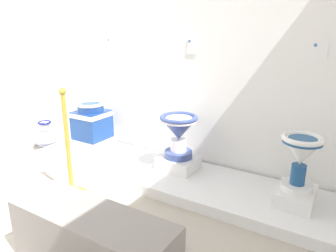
# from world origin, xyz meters

# --- Properties ---
(wall_back) EXTENTS (4.23, 0.06, 3.22)m
(wall_back) POSITION_xyz_m (2.01, 2.97, 1.61)
(wall_back) COLOR white
(wall_back) RESTS_ON ground_plane
(display_platform) EXTENTS (3.34, 0.77, 0.10)m
(display_platform) POSITION_xyz_m (2.01, 2.54, 0.05)
(display_platform) COLOR white
(display_platform) RESTS_ON ground_plane
(plinth_block_leftmost) EXTENTS (0.39, 0.32, 0.15)m
(plinth_block_leftmost) POSITION_xyz_m (0.91, 2.56, 0.17)
(plinth_block_leftmost) COLOR white
(plinth_block_leftmost) RESTS_ON display_platform
(antique_toilet_leftmost) EXTENTS (0.35, 0.34, 0.42)m
(antique_toilet_leftmost) POSITION_xyz_m (0.91, 2.56, 0.46)
(antique_toilet_leftmost) COLOR navy
(antique_toilet_leftmost) RESTS_ON plinth_block_leftmost
(plinth_block_tall_cobalt) EXTENTS (0.36, 0.32, 0.13)m
(plinth_block_tall_cobalt) POSITION_xyz_m (2.00, 2.64, 0.16)
(plinth_block_tall_cobalt) COLOR white
(plinth_block_tall_cobalt) RESTS_ON display_platform
(antique_toilet_tall_cobalt) EXTENTS (0.37, 0.37, 0.43)m
(antique_toilet_tall_cobalt) POSITION_xyz_m (2.00, 2.64, 0.50)
(antique_toilet_tall_cobalt) COLOR #3B4E92
(antique_toilet_tall_cobalt) RESTS_ON plinth_block_tall_cobalt
(plinth_block_pale_glazed) EXTENTS (0.29, 0.36, 0.12)m
(plinth_block_pale_glazed) POSITION_xyz_m (3.12, 2.56, 0.16)
(plinth_block_pale_glazed) COLOR white
(plinth_block_pale_glazed) RESTS_ON display_platform
(antique_toilet_pale_glazed) EXTENTS (0.32, 0.32, 0.45)m
(antique_toilet_pale_glazed) POSITION_xyz_m (3.12, 2.56, 0.52)
(antique_toilet_pale_glazed) COLOR white
(antique_toilet_pale_glazed) RESTS_ON plinth_block_pale_glazed
(info_placard_first) EXTENTS (0.10, 0.01, 0.12)m
(info_placard_first) POSITION_xyz_m (0.92, 2.94, 1.29)
(info_placard_first) COLOR white
(info_placard_second) EXTENTS (0.11, 0.01, 0.15)m
(info_placard_second) POSITION_xyz_m (1.97, 2.94, 1.28)
(info_placard_second) COLOR white
(info_placard_third) EXTENTS (0.11, 0.01, 0.12)m
(info_placard_third) POSITION_xyz_m (3.11, 2.94, 1.28)
(info_placard_third) COLOR white
(decorative_vase_spare) EXTENTS (0.27, 0.27, 0.36)m
(decorative_vase_spare) POSITION_xyz_m (0.20, 2.46, 0.15)
(decorative_vase_spare) COLOR navy
(decorative_vase_spare) RESTS_ON ground_plane
(stanchion_post_near_left) EXTENTS (0.27, 0.27, 0.99)m
(stanchion_post_near_left) POSITION_xyz_m (1.37, 1.81, 0.28)
(stanchion_post_near_left) COLOR gold
(stanchion_post_near_left) RESTS_ON ground_plane
(museum_bench) EXTENTS (1.09, 0.36, 0.40)m
(museum_bench) POSITION_xyz_m (2.19, 1.25, 0.20)
(museum_bench) COLOR gray
(museum_bench) RESTS_ON ground_plane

